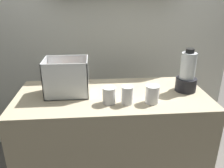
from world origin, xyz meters
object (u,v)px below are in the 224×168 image
at_px(blender_pitcher, 187,75).
at_px(juice_cup_pomegranate_far_left, 109,96).
at_px(juice_cup_beet_middle, 152,95).
at_px(carrot_display_bin, 66,84).
at_px(juice_cup_mango_left, 127,96).

bearing_deg(blender_pitcher, juice_cup_pomegranate_far_left, -164.54).
bearing_deg(juice_cup_pomegranate_far_left, blender_pitcher, 15.46).
height_order(juice_cup_pomegranate_far_left, juice_cup_beet_middle, juice_cup_beet_middle).
bearing_deg(juice_cup_beet_middle, carrot_display_bin, 161.75).
bearing_deg(juice_cup_beet_middle, juice_cup_mango_left, -179.97).
distance_m(carrot_display_bin, juice_cup_mango_left, 0.46).
bearing_deg(juice_cup_mango_left, carrot_display_bin, 155.14).
height_order(carrot_display_bin, juice_cup_pomegranate_far_left, carrot_display_bin).
relative_size(blender_pitcher, juice_cup_beet_middle, 2.62).
relative_size(juice_cup_pomegranate_far_left, juice_cup_beet_middle, 0.92).
relative_size(carrot_display_bin, juice_cup_pomegranate_far_left, 2.70).
xyz_separation_m(blender_pitcher, juice_cup_pomegranate_far_left, (-0.59, -0.16, -0.07)).
relative_size(carrot_display_bin, blender_pitcher, 0.95).
relative_size(blender_pitcher, juice_cup_pomegranate_far_left, 2.84).
relative_size(carrot_display_bin, juice_cup_beet_middle, 2.50).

